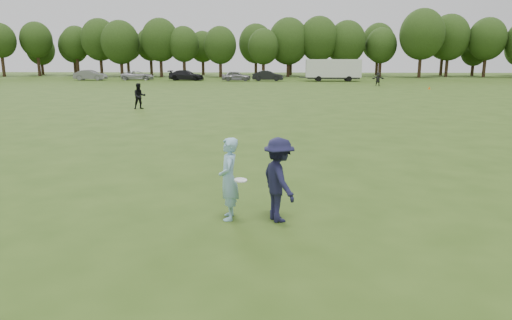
% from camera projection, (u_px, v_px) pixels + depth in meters
% --- Properties ---
extents(ground, '(200.00, 200.00, 0.00)m').
position_uv_depth(ground, '(227.00, 209.00, 10.61)').
color(ground, '#2E4914').
rests_on(ground, ground).
extents(thrower, '(0.49, 0.69, 1.79)m').
position_uv_depth(thrower, '(229.00, 179.00, 9.78)').
color(thrower, '#90C4DF').
rests_on(thrower, ground).
extents(defender, '(1.10, 1.35, 1.81)m').
position_uv_depth(defender, '(279.00, 180.00, 9.67)').
color(defender, '#191938').
rests_on(defender, ground).
extents(player_far_a, '(1.06, 0.98, 1.75)m').
position_uv_depth(player_far_a, '(139.00, 96.00, 31.02)').
color(player_far_a, black).
rests_on(player_far_a, ground).
extents(player_far_d, '(1.55, 0.52, 1.66)m').
position_uv_depth(player_far_d, '(378.00, 79.00, 56.40)').
color(player_far_d, '#272727').
rests_on(player_far_d, ground).
extents(car_b, '(4.83, 1.76, 1.58)m').
position_uv_depth(car_b, '(90.00, 75.00, 70.20)').
color(car_b, slate).
rests_on(car_b, ground).
extents(car_c, '(5.27, 2.89, 1.40)m').
position_uv_depth(car_c, '(138.00, 76.00, 71.19)').
color(car_c, '#B5B4B9').
rests_on(car_c, ground).
extents(car_d, '(5.49, 2.49, 1.56)m').
position_uv_depth(car_d, '(186.00, 75.00, 70.02)').
color(car_d, black).
rests_on(car_d, ground).
extents(car_e, '(4.41, 1.94, 1.48)m').
position_uv_depth(car_e, '(236.00, 76.00, 68.05)').
color(car_e, gray).
rests_on(car_e, ground).
extents(car_f, '(4.71, 1.91, 1.52)m').
position_uv_depth(car_f, '(268.00, 76.00, 68.40)').
color(car_f, black).
rests_on(car_f, ground).
extents(field_cone, '(0.28, 0.28, 0.30)m').
position_uv_depth(field_cone, '(429.00, 88.00, 50.53)').
color(field_cone, '#F1600C').
rests_on(field_cone, ground).
extents(disc_in_play, '(0.29, 0.29, 0.06)m').
position_uv_depth(disc_in_play, '(241.00, 180.00, 9.44)').
color(disc_in_play, white).
rests_on(disc_in_play, ground).
extents(cargo_trailer, '(9.00, 2.75, 3.20)m').
position_uv_depth(cargo_trailer, '(333.00, 69.00, 67.42)').
color(cargo_trailer, white).
rests_on(cargo_trailer, ground).
extents(treeline, '(130.35, 18.39, 11.74)m').
position_uv_depth(treeline, '(288.00, 42.00, 84.03)').
color(treeline, '#332114').
rests_on(treeline, ground).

